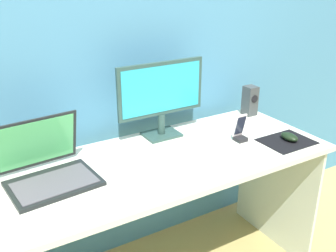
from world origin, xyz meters
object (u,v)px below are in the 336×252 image
at_px(monitor, 161,95).
at_px(speaker_right, 250,101).
at_px(keyboard_external, 211,168).
at_px(phone_in_dock, 240,131).
at_px(laptop, 48,169).
at_px(mouse, 289,137).

xyz_separation_m(monitor, speaker_right, (0.59, 0.00, -0.13)).
bearing_deg(keyboard_external, phone_in_dock, 30.66).
bearing_deg(laptop, mouse, -11.29).
bearing_deg(speaker_right, mouse, -101.11).
bearing_deg(speaker_right, keyboard_external, -144.54).
bearing_deg(speaker_right, monitor, -179.81).
xyz_separation_m(laptop, phone_in_dock, (0.92, -0.10, -0.00)).
height_order(mouse, phone_in_dock, phone_in_dock).
relative_size(speaker_right, phone_in_dock, 1.24).
relative_size(keyboard_external, mouse, 4.12).
xyz_separation_m(monitor, laptop, (-0.62, -0.15, -0.17)).
bearing_deg(keyboard_external, laptop, 159.29).
height_order(speaker_right, mouse, speaker_right).
bearing_deg(mouse, keyboard_external, -174.90).
bearing_deg(keyboard_external, speaker_right, 37.26).
relative_size(laptop, keyboard_external, 0.90).
bearing_deg(mouse, monitor, 145.03).
bearing_deg(laptop, monitor, 14.00).
height_order(monitor, speaker_right, monitor).
distance_m(speaker_right, keyboard_external, 0.72).
bearing_deg(phone_in_dock, speaker_right, 41.35).
height_order(monitor, mouse, monitor).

